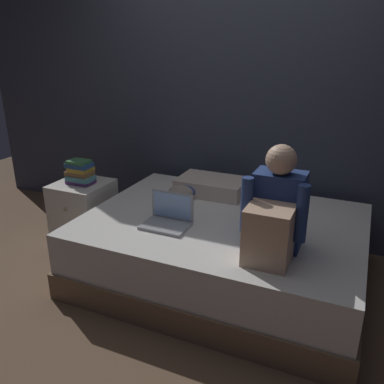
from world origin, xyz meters
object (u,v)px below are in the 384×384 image
Objects in this scene: laptop at (168,218)px; nightstand at (84,213)px; bed at (222,249)px; person_sitting at (275,214)px; clothes_pile at (184,191)px; book_stack at (80,173)px; pillow at (212,186)px.

nightstand is at bearing 163.23° from laptop.
person_sitting is (0.44, -0.34, 0.50)m from bed.
clothes_pile is (-0.12, 0.53, 0.00)m from laptop.
laptop is 1.18× the size of clothes_pile.
laptop is 1.35× the size of book_stack.
person_sitting is at bearing -12.28° from nightstand.
person_sitting is 0.78m from laptop.
pillow is at bearing 86.01° from laptop.
person_sitting is 1.76m from book_stack.
person_sitting reaches higher than clothes_pile.
pillow is 0.25m from clothes_pile.
book_stack reaches higher than bed.
bed is 0.51m from laptop.
pillow is 2.36× the size of book_stack.
person_sitting is 2.05× the size of laptop.
book_stack is at bearing 163.77° from laptop.
laptop is (0.99, -0.30, 0.26)m from nightstand.
nightstand is 2.08× the size of clothes_pile.
nightstand reaches higher than bed.
person_sitting is 1.07m from pillow.
clothes_pile is (0.85, 0.25, -0.12)m from book_stack.
person_sitting is at bearing -11.93° from book_stack.
nightstand is 1.01× the size of pillow.
clothes_pile is (0.86, 0.23, 0.27)m from nightstand.
person_sitting is at bearing -37.48° from bed.
pillow is (1.04, 0.41, 0.27)m from nightstand.
nightstand is at bearing -158.50° from pillow.
bed is 3.57× the size of pillow.
book_stack reaches higher than clothes_pile.
clothes_pile is (-0.17, -0.18, -0.01)m from pillow.
person_sitting is at bearing -48.20° from pillow.
pillow is 1.11m from book_stack.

